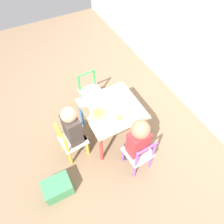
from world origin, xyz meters
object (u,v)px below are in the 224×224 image
chair_green (91,92)px  plate_front (98,113)px  plate_right (119,118)px  child_right (138,140)px  child_front (74,128)px  chair_yellow (71,141)px  kids_table (112,112)px  chair_purple (139,154)px  storage_bin (58,188)px

chair_green → plate_front: (0.52, -0.13, 0.23)m
plate_right → child_right: bearing=7.0°
child_front → plate_front: (-0.04, 0.30, 0.02)m
chair_yellow → chair_green: (-0.57, 0.48, 0.00)m
plate_front → chair_green: bearing=166.1°
kids_table → child_front: (0.04, -0.46, 0.05)m
chair_purple → storage_bin: 0.89m
plate_right → chair_yellow: bearing=-102.6°
kids_table → chair_green: 0.54m
kids_table → chair_yellow: (0.05, -0.52, -0.15)m
chair_green → child_right: size_ratio=0.68×
chair_yellow → child_front: 0.21m
chair_green → storage_bin: bearing=-134.7°
chair_purple → child_front: bearing=-48.2°
kids_table → plate_right: (0.16, 0.00, 0.07)m
chair_yellow → child_right: 0.72m
chair_green → child_front: 0.73m
plate_right → kids_table: bearing=180.0°
child_right → plate_front: 0.50m
chair_yellow → child_right: bearing=-131.8°
kids_table → plate_front: bearing=-90.0°
kids_table → chair_purple: (0.52, 0.04, -0.15)m
chair_green → child_front: (0.56, -0.42, 0.20)m
chair_yellow → child_front: size_ratio=0.66×
kids_table → chair_purple: 0.54m
plate_right → plate_front: bearing=-135.0°
chair_purple → plate_front: chair_purple is taller
chair_yellow → chair_green: bearing=-45.7°
plate_front → child_front: bearing=-82.1°
child_right → plate_right: bearing=-87.5°
child_front → plate_front: child_front is taller
chair_yellow → child_right: child_right is taller
plate_right → storage_bin: 0.93m
chair_purple → storage_bin: (-0.13, -0.86, -0.16)m
kids_table → plate_right: bearing=0.0°
chair_purple → chair_yellow: bearing=-44.7°
child_front → kids_table: bearing=-90.0°
chair_yellow → plate_right: (0.12, 0.52, 0.23)m
plate_right → child_front: bearing=-104.8°
plate_right → storage_bin: size_ratio=0.61×
chair_purple → storage_bin: bearing=-13.3°
chair_green → plate_right: size_ratio=3.02×
chair_yellow → child_front: (-0.01, 0.06, 0.20)m
chair_yellow → plate_right: size_ratio=3.02×
chair_purple → storage_bin: size_ratio=1.84×
child_front → plate_front: size_ratio=4.08×
child_front → plate_front: bearing=-87.2°
chair_green → plate_front: size_ratio=2.71×
plate_front → storage_bin: 0.85m
chair_purple → child_right: size_ratio=0.68×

